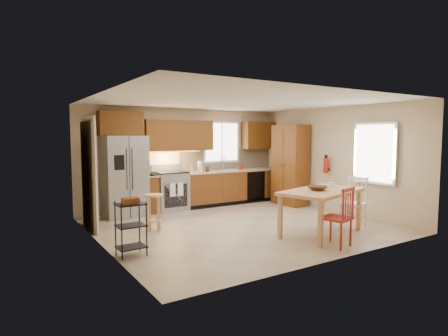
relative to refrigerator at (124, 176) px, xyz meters
The scene contains 33 objects.
floor 2.87m from the refrigerator, 51.34° to the right, with size 5.50×5.50×0.00m, color tan.
ceiling 3.15m from the refrigerator, 51.34° to the right, with size 5.50×5.00×0.02m, color silver.
wall_back 1.77m from the refrigerator, 12.44° to the left, with size 5.50×0.02×2.50m, color #CCB793.
wall_front 4.94m from the refrigerator, 69.82° to the right, with size 5.50×0.02×2.50m, color #CCB793.
wall_left 2.39m from the refrigerator, 116.29° to the right, with size 0.02×5.00×2.50m, color #CCB793.
wall_right 4.94m from the refrigerator, 25.53° to the right, with size 0.02×5.00×2.50m, color #CCB793.
refrigerator is the anchor object (origin of this frame).
range_stove 1.24m from the refrigerator, ahead, with size 0.76×0.63×0.92m, color gray.
base_cabinet_narrow 0.76m from the refrigerator, ahead, with size 0.30×0.60×0.90m, color brown.
base_cabinet_run 3.03m from the refrigerator, ahead, with size 2.92×0.60×0.90m, color brown.
dishwasher 3.59m from the refrigerator, ahead, with size 0.60×0.02×0.78m, color black.
backsplash 3.02m from the refrigerator, ahead, with size 2.92×0.03×0.55m, color beige.
upper_over_fridge 1.21m from the refrigerator, 90.00° to the left, with size 1.00×0.35×0.55m, color #633610.
upper_left_block 1.73m from the refrigerator, ahead, with size 1.80×0.35×0.75m, color #633610.
upper_right_block 4.06m from the refrigerator, ahead, with size 1.00×0.35×0.75m, color #633610.
window_back 2.92m from the refrigerator, ahead, with size 1.12×0.04×1.12m, color white.
sink 2.80m from the refrigerator, ahead, with size 0.62×0.46×0.16m, color gray.
undercab_glow 1.27m from the refrigerator, ahead, with size 1.60×0.30×0.01m, color #FFBF66.
soap_bottle 3.18m from the refrigerator, ahead, with size 0.09×0.09×0.19m, color #B3130C.
paper_towel 1.95m from the refrigerator, ahead, with size 0.12×0.12×0.28m, color white.
canister_steel 1.75m from the refrigerator, ahead, with size 0.11×0.11×0.18m, color gray.
canister_wood 2.15m from the refrigerator, ahead, with size 0.10×0.10×0.14m, color #502815.
pantry 4.23m from the refrigerator, 12.62° to the right, with size 0.50×0.95×2.10m, color brown.
fire_extinguisher 4.76m from the refrigerator, 24.52° to the right, with size 0.12×0.12×0.36m, color #B3130C.
window_right 5.50m from the refrigerator, 36.79° to the right, with size 0.04×1.02×1.32m, color white.
doorway 1.28m from the refrigerator, 139.62° to the right, with size 0.04×0.95×2.10m, color #8C7A59.
dining_table 4.37m from the refrigerator, 53.74° to the right, with size 1.67×0.94×0.82m, color tan, non-canonical shape.
chair_red 4.73m from the refrigerator, 61.88° to the right, with size 0.46×0.46×0.98m, color #A12018, non-canonical shape.
chair_white 4.95m from the refrigerator, 44.45° to the right, with size 0.46×0.46×0.98m, color white, non-canonical shape.
table_bowl 4.28m from the refrigerator, 54.87° to the right, with size 0.34×0.34×0.08m, color #502815.
table_jar 4.49m from the refrigerator, 49.17° to the right, with size 0.13×0.13×0.15m, color white.
bar_stool 1.72m from the refrigerator, 88.26° to the right, with size 0.35×0.35×0.71m, color tan, non-canonical shape.
utility_cart 2.99m from the refrigerator, 105.71° to the right, with size 0.42×0.33×0.84m, color black, non-canonical shape.
Camera 1 is at (-4.27, -6.17, 1.83)m, focal length 30.00 mm.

